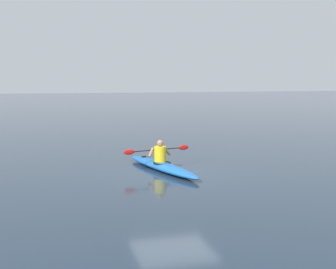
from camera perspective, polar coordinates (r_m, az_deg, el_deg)
name	(u,v)px	position (r m, az deg, el deg)	size (l,w,h in m)	color
ground_plane	(173,175)	(14.75, 0.61, -4.94)	(160.00, 160.00, 0.00)	#1E2D3D
kayak	(162,166)	(15.44, -0.76, -3.89)	(1.73, 4.48, 0.27)	#1959A5
kayaker	(160,153)	(15.48, -1.00, -2.23)	(2.39, 0.71, 0.73)	yellow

